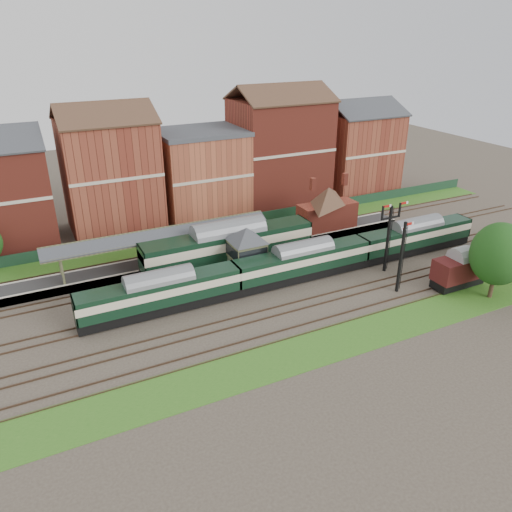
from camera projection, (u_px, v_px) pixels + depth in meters
name	position (u px, v px, depth m)	size (l,w,h in m)	color
ground	(284.00, 283.00, 55.43)	(160.00, 160.00, 0.00)	#473D33
grass_back	(227.00, 234.00, 68.43)	(90.00, 4.50, 0.06)	#2D6619
grass_front	(348.00, 338.00, 45.67)	(90.00, 5.00, 0.06)	#2D6619
fence	(221.00, 224.00, 69.75)	(90.00, 0.12, 1.50)	#193823
platform	(210.00, 254.00, 61.14)	(55.00, 3.40, 1.00)	#2D2D2D
signal_box	(247.00, 251.00, 55.53)	(5.40, 5.40, 6.00)	#5F7050
brick_hut	(307.00, 254.00, 59.58)	(3.20, 2.64, 2.94)	maroon
station_building	(327.00, 207.00, 66.50)	(8.10, 8.10, 5.90)	maroon
canopy	(159.00, 232.00, 57.01)	(26.00, 3.89, 4.08)	#49492D
semaphore_bracket	(389.00, 234.00, 56.28)	(3.60, 0.25, 8.18)	black
semaphore_siding	(401.00, 256.00, 52.01)	(1.23, 0.25, 8.00)	black
town_backdrop	(200.00, 169.00, 72.73)	(69.00, 10.00, 16.00)	maroon
dmu_train	(303.00, 261.00, 55.44)	(48.92, 2.58, 3.76)	black
platform_railcar	(229.00, 245.00, 58.03)	(20.66, 3.25, 4.76)	black
goods_van_a	(459.00, 270.00, 53.93)	(5.89, 2.55, 3.57)	black
tree_far	(499.00, 254.00, 50.43)	(5.70, 5.70, 8.32)	#382619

